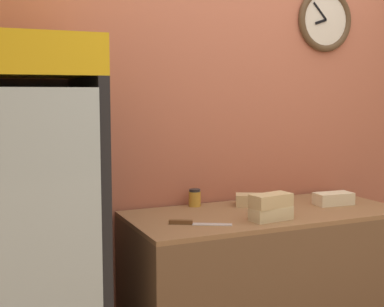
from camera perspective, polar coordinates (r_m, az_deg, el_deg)
name	(u,v)px	position (r m, az deg, el deg)	size (l,w,h in m)	color
wall_back	(234,124)	(3.42, 4.52, 3.17)	(5.20, 0.10, 2.70)	#B7664C
prep_counter	(264,284)	(3.26, 7.69, -13.63)	(1.59, 0.70, 0.87)	brown
beverage_cooler	(20,211)	(2.71, -17.92, -5.84)	(0.70, 0.73, 1.81)	black
sandwich_stack_bottom	(271,214)	(2.92, 8.41, -6.35)	(0.24, 0.13, 0.07)	beige
sandwich_stack_middle	(271,200)	(2.90, 8.43, -4.98)	(0.24, 0.14, 0.07)	tan
sandwich_flat_left	(333,199)	(3.39, 14.85, -4.68)	(0.24, 0.13, 0.07)	beige
sandwich_flat_right	(254,200)	(3.27, 6.67, -4.95)	(0.25, 0.21, 0.07)	tan
chefs_knife	(191,223)	(2.80, -0.07, -7.41)	(0.31, 0.18, 0.02)	silver
condiment_jar	(195,198)	(3.23, 0.29, -4.76)	(0.07, 0.07, 0.10)	gold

